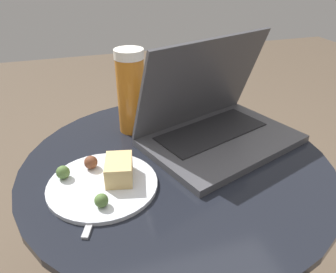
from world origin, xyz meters
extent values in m
cylinder|color=#515156|center=(0.00, 0.00, 0.28)|extent=(0.08, 0.08, 0.54)
cylinder|color=black|center=(0.00, 0.00, 0.56)|extent=(0.71, 0.71, 0.02)
cube|color=white|center=(-0.17, -0.03, 0.57)|extent=(0.17, 0.12, 0.00)
cube|color=#47474C|center=(0.13, 0.04, 0.58)|extent=(0.43, 0.36, 0.02)
cube|color=black|center=(0.12, 0.08, 0.59)|extent=(0.31, 0.21, 0.00)
cube|color=#47474C|center=(0.11, 0.12, 0.71)|extent=(0.38, 0.21, 0.24)
cube|color=silver|center=(0.11, 0.12, 0.70)|extent=(0.35, 0.18, 0.21)
cylinder|color=#C6701E|center=(-0.06, 0.18, 0.67)|extent=(0.07, 0.07, 0.20)
cylinder|color=white|center=(-0.06, 0.18, 0.78)|extent=(0.07, 0.07, 0.02)
cylinder|color=silver|center=(-0.18, -0.04, 0.57)|extent=(0.23, 0.23, 0.01)
cube|color=#DBB775|center=(-0.14, -0.04, 0.60)|extent=(0.07, 0.09, 0.04)
sphere|color=#4C6B33|center=(-0.25, 0.00, 0.59)|extent=(0.03, 0.03, 0.03)
sphere|color=#4C6B33|center=(-0.19, -0.11, 0.59)|extent=(0.03, 0.03, 0.03)
sphere|color=brown|center=(-0.19, 0.02, 0.59)|extent=(0.03, 0.03, 0.03)
cube|color=#B2B2B7|center=(-0.20, -0.12, 0.57)|extent=(0.05, 0.11, 0.00)
cube|color=#B2B2B7|center=(-0.18, -0.05, 0.57)|extent=(0.04, 0.05, 0.00)
camera|label=1|loc=(-0.21, -0.59, 0.99)|focal=35.00mm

